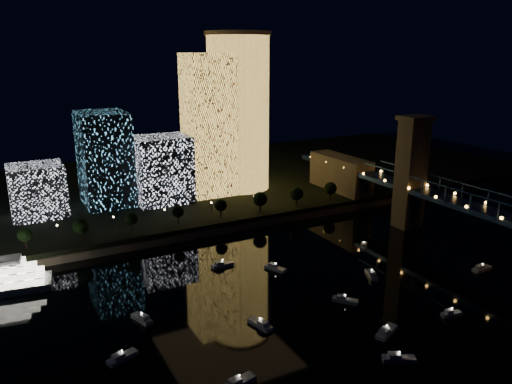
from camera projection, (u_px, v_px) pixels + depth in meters
ground at (366, 307)px, 154.65m from camera, size 520.00×520.00×0.00m
far_bank at (186, 183)px, 290.09m from camera, size 420.00×160.00×5.00m
seawall at (247, 225)px, 224.00m from camera, size 420.00×6.00×3.00m
tower_cylindrical at (239, 112)px, 261.38m from camera, size 34.00×34.00×81.25m
tower_rectangular at (208, 125)px, 251.89m from camera, size 22.28×22.28×70.88m
midrise_blocks at (91, 172)px, 231.39m from camera, size 112.52×37.99×44.36m
truss_bridge at (501, 222)px, 182.63m from camera, size 13.00×266.00×50.00m
motorboats at (313, 303)px, 155.71m from camera, size 136.50×79.33×2.78m
esplanade_trees at (194, 209)px, 216.38m from camera, size 166.17×6.65×8.83m
street_lamps at (165, 212)px, 216.87m from camera, size 132.70×0.70×5.65m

